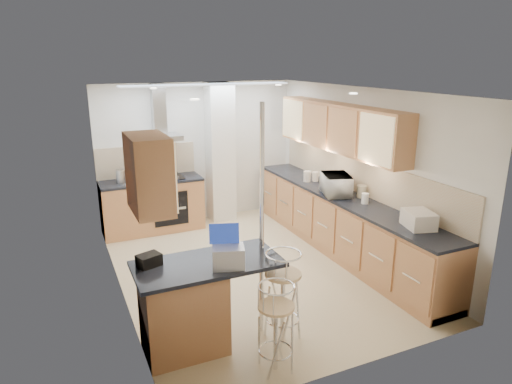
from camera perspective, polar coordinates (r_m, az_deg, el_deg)
name	(u,v)px	position (r m, az deg, el deg)	size (l,w,h in m)	color
ground	(252,268)	(6.63, -0.50, -9.54)	(4.80, 4.80, 0.00)	beige
room_shell	(262,156)	(6.58, 0.73, 4.48)	(3.64, 4.84, 2.51)	silver
right_counter	(341,223)	(7.14, 10.59, -3.87)	(0.63, 4.40, 0.92)	#C17D4D
back_counter	(153,205)	(8.07, -12.81, -1.61)	(1.70, 0.63, 0.92)	#C17D4D
peninsula	(209,303)	(4.86, -5.89, -13.68)	(1.47, 0.72, 0.94)	#C17D4D
microwave	(336,185)	(6.94, 10.01, 0.90)	(0.56, 0.38, 0.31)	white
laptop	(228,257)	(4.48, -3.48, -8.09)	(0.31, 0.23, 0.21)	#AAADB2
bag	(149,260)	(4.64, -13.23, -8.29)	(0.22, 0.16, 0.12)	black
bar_stool_near	(276,328)	(4.50, 2.50, -16.60)	(0.37, 0.37, 0.91)	tan
bar_stool_end	(283,296)	(4.93, 3.36, -12.82)	(0.41, 0.41, 1.00)	tan
jar_a	(307,176)	(7.65, 6.41, 1.96)	(0.12, 0.12, 0.17)	#F0E2D0
jar_b	(315,177)	(7.69, 7.42, 1.93)	(0.11, 0.11, 0.16)	#F0E2D0
jar_c	(362,191)	(6.90, 13.07, 0.06)	(0.14, 0.14, 0.18)	#ACA78A
jar_d	(365,199)	(6.62, 13.47, -0.80)	(0.10, 0.10, 0.15)	white
bread_bin	(419,219)	(5.88, 19.68, -3.25)	(0.31, 0.39, 0.20)	#F0E2D0
kettle	(121,176)	(7.81, -16.52, 1.88)	(0.16, 0.16, 0.23)	#ACAFB1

